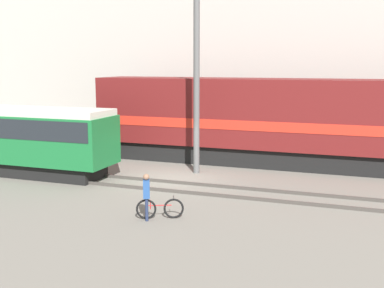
{
  "coord_description": "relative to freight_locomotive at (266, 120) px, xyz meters",
  "views": [
    {
      "loc": [
        8.35,
        -20.02,
        5.34
      ],
      "look_at": [
        1.23,
        -0.28,
        1.8
      ],
      "focal_mm": 45.0,
      "sensor_mm": 36.0,
      "label": 1
    }
  ],
  "objects": [
    {
      "name": "track_near",
      "position": [
        -3.5,
        -6.18,
        -2.32
      ],
      "size": [
        60.0,
        1.51,
        0.14
      ],
      "color": "#47423D",
      "rests_on": "ground"
    },
    {
      "name": "building_backdrop",
      "position": [
        -3.5,
        6.82,
        2.86
      ],
      "size": [
        39.54,
        6.0,
        10.51
      ],
      "color": "#B7B2A8",
      "rests_on": "ground"
    },
    {
      "name": "track_far",
      "position": [
        -3.5,
        0.0,
        -2.32
      ],
      "size": [
        60.0,
        1.51,
        0.14
      ],
      "color": "#47423D",
      "rests_on": "ground"
    },
    {
      "name": "utility_pole_left",
      "position": [
        -2.8,
        -3.09,
        2.02
      ],
      "size": [
        0.3,
        0.3,
        8.82
      ],
      "color": "#595959",
      "rests_on": "ground"
    },
    {
      "name": "bicycle",
      "position": [
        -1.64,
        -10.2,
        -2.04
      ],
      "size": [
        1.54,
        0.78,
        0.77
      ],
      "color": "black",
      "rests_on": "ground"
    },
    {
      "name": "streetcar",
      "position": [
        -10.74,
        -6.18,
        -0.54
      ],
      "size": [
        9.53,
        2.54,
        3.24
      ],
      "color": "black",
      "rests_on": "ground"
    },
    {
      "name": "ground_plane",
      "position": [
        -3.5,
        -4.9,
        -2.39
      ],
      "size": [
        120.0,
        120.0,
        0.0
      ],
      "primitive_type": "plane",
      "color": "slate"
    },
    {
      "name": "person",
      "position": [
        -2.0,
        -10.51,
        -1.4
      ],
      "size": [
        0.35,
        0.42,
        1.64
      ],
      "color": "#232D4C",
      "rests_on": "ground"
    },
    {
      "name": "freight_locomotive",
      "position": [
        0.0,
        0.0,
        0.0
      ],
      "size": [
        18.32,
        3.04,
        5.14
      ],
      "color": "black",
      "rests_on": "ground"
    }
  ]
}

